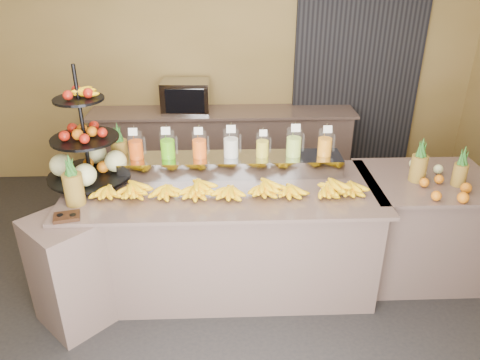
{
  "coord_description": "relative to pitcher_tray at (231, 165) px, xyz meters",
  "views": [
    {
      "loc": [
        0.01,
        -2.99,
        2.65
      ],
      "look_at": [
        0.13,
        0.3,
        1.0
      ],
      "focal_mm": 35.0,
      "sensor_mm": 36.0,
      "label": 1
    }
  ],
  "objects": [
    {
      "name": "ground",
      "position": [
        -0.07,
        -0.58,
        -1.01
      ],
      "size": [
        6.0,
        6.0,
        0.0
      ],
      "primitive_type": "plane",
      "color": "black",
      "rests_on": "ground"
    },
    {
      "name": "room_envelope",
      "position": [
        0.12,
        0.21,
        0.87
      ],
      "size": [
        6.04,
        5.02,
        2.82
      ],
      "color": "olive",
      "rests_on": "ground"
    },
    {
      "name": "buffet_counter",
      "position": [
        -0.18,
        -0.32,
        -0.54
      ],
      "size": [
        2.75,
        1.25,
        0.93
      ],
      "color": "gray",
      "rests_on": "ground"
    },
    {
      "name": "right_counter",
      "position": [
        1.63,
        -0.18,
        -0.54
      ],
      "size": [
        1.08,
        0.88,
        0.93
      ],
      "color": "gray",
      "rests_on": "ground"
    },
    {
      "name": "back_ledge",
      "position": [
        -0.07,
        1.67,
        -0.54
      ],
      "size": [
        3.1,
        0.55,
        0.93
      ],
      "color": "gray",
      "rests_on": "ground"
    },
    {
      "name": "pitcher_tray",
      "position": [
        0.0,
        0.0,
        0.0
      ],
      "size": [
        1.85,
        0.3,
        0.15
      ],
      "primitive_type": "cube",
      "color": "gray",
      "rests_on": "buffet_counter"
    },
    {
      "name": "juice_pitcher_orange_a",
      "position": [
        -0.78,
        -0.0,
        0.17
      ],
      "size": [
        0.12,
        0.13,
        0.29
      ],
      "color": "silver",
      "rests_on": "pitcher_tray"
    },
    {
      "name": "juice_pitcher_green",
      "position": [
        -0.52,
        -0.0,
        0.18
      ],
      "size": [
        0.12,
        0.13,
        0.3
      ],
      "color": "silver",
      "rests_on": "pitcher_tray"
    },
    {
      "name": "juice_pitcher_orange_b",
      "position": [
        -0.26,
        -0.0,
        0.17
      ],
      "size": [
        0.12,
        0.13,
        0.29
      ],
      "color": "silver",
      "rests_on": "pitcher_tray"
    },
    {
      "name": "juice_pitcher_milk",
      "position": [
        -0.0,
        -0.0,
        0.18
      ],
      "size": [
        0.13,
        0.13,
        0.31
      ],
      "color": "silver",
      "rests_on": "pitcher_tray"
    },
    {
      "name": "juice_pitcher_lemon",
      "position": [
        0.26,
        -0.0,
        0.16
      ],
      "size": [
        0.11,
        0.11,
        0.26
      ],
      "color": "silver",
      "rests_on": "pitcher_tray"
    },
    {
      "name": "juice_pitcher_lime",
      "position": [
        0.52,
        -0.0,
        0.18
      ],
      "size": [
        0.13,
        0.13,
        0.31
      ],
      "color": "silver",
      "rests_on": "pitcher_tray"
    },
    {
      "name": "juice_pitcher_orange_c",
      "position": [
        0.78,
        -0.0,
        0.17
      ],
      "size": [
        0.12,
        0.12,
        0.29
      ],
      "color": "silver",
      "rests_on": "pitcher_tray"
    },
    {
      "name": "banana_heap",
      "position": [
        -0.01,
        -0.37,
        -0.0
      ],
      "size": [
        2.15,
        0.19,
        0.18
      ],
      "color": "#E8A70B",
      "rests_on": "buffet_counter"
    },
    {
      "name": "fruit_stand",
      "position": [
        -1.1,
        -0.1,
        0.17
      ],
      "size": [
        0.79,
        0.79,
        0.95
      ],
      "rotation": [
        0.0,
        0.0,
        -0.18
      ],
      "color": "black",
      "rests_on": "buffet_counter"
    },
    {
      "name": "condiment_caddy",
      "position": [
        -1.18,
        -0.7,
        -0.06
      ],
      "size": [
        0.2,
        0.17,
        0.03
      ],
      "primitive_type": "cube",
      "rotation": [
        0.0,
        0.0,
        0.24
      ],
      "color": "black",
      "rests_on": "buffet_counter"
    },
    {
      "name": "pineapple_left_a",
      "position": [
        -1.17,
        -0.49,
        0.08
      ],
      "size": [
        0.14,
        0.14,
        0.4
      ],
      "rotation": [
        0.0,
        0.0,
        0.23
      ],
      "color": "brown",
      "rests_on": "buffet_counter"
    },
    {
      "name": "pineapple_left_b",
      "position": [
        -0.94,
        0.12,
        0.08
      ],
      "size": [
        0.14,
        0.14,
        0.42
      ],
      "rotation": [
        0.0,
        0.0,
        0.09
      ],
      "color": "brown",
      "rests_on": "buffet_counter"
    },
    {
      "name": "right_fruit_pile",
      "position": [
        1.65,
        -0.34,
        -0.01
      ],
      "size": [
        0.42,
        0.4,
        0.22
      ],
      "color": "brown",
      "rests_on": "right_counter"
    },
    {
      "name": "oven_warmer",
      "position": [
        -0.48,
        1.67,
        0.11
      ],
      "size": [
        0.56,
        0.4,
        0.36
      ],
      "primitive_type": "cube",
      "rotation": [
        0.0,
        0.0,
        -0.04
      ],
      "color": "gray",
      "rests_on": "back_ledge"
    }
  ]
}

